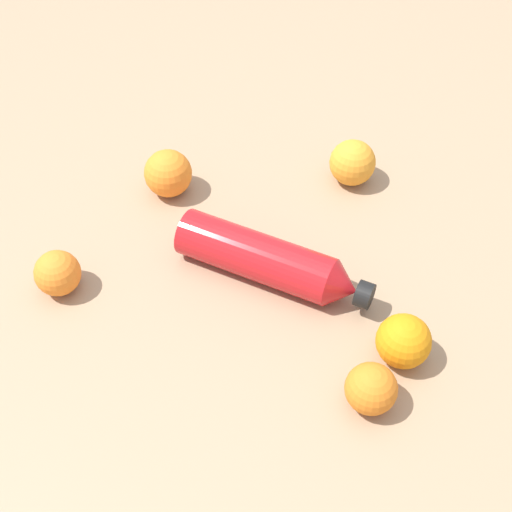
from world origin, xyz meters
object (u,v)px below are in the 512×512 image
Objects in this scene: water_bottle at (270,261)px; orange_2 at (352,163)px; orange_1 at (404,341)px; orange_3 at (168,173)px; orange_0 at (57,273)px; orange_4 at (371,389)px.

orange_2 is (-0.01, 0.25, 0.00)m from water_bottle.
orange_3 reaches higher than orange_1.
orange_0 is 0.91× the size of orange_1.
water_bottle is at bearing -13.42° from orange_3.
orange_2 reaches higher than orange_1.
orange_2 reaches higher than orange_4.
orange_4 is (0.45, -0.15, -0.01)m from orange_3.
orange_0 is 0.24m from orange_3.
water_bottle is at bearing 155.69° from orange_4.
orange_1 is 0.45m from orange_3.
orange_4 is at bearing -56.54° from orange_2.
orange_2 is 0.41m from orange_4.
orange_3 is at bearing 161.16° from orange_4.
orange_1 reaches higher than orange_0.
orange_3 reaches higher than water_bottle.
water_bottle is 3.84× the size of orange_3.
orange_1 is 0.94× the size of orange_3.
orange_2 is (-0.23, 0.26, 0.00)m from orange_1.
orange_3 reaches higher than orange_4.
orange_1 is 0.08m from orange_4.
orange_1 is 0.97× the size of orange_2.
orange_3 reaches higher than orange_0.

